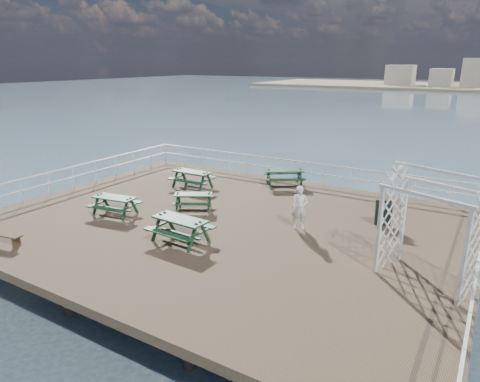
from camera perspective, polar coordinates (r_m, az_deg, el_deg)
name	(u,v)px	position (r m, az deg, el deg)	size (l,w,h in m)	color
ground	(223,224)	(17.00, -2.26, -4.44)	(18.00, 14.00, 0.30)	brown
railing	(254,184)	(18.78, 1.84, 0.97)	(17.77, 13.76, 1.10)	silver
picnic_table_a	(193,198)	(18.18, -6.23, -0.93)	(2.01, 1.90, 0.77)	#13351A
picnic_table_b	(192,176)	(21.29, -6.39, 2.05)	(1.95, 1.57, 0.94)	#13351A
picnic_table_c	(284,174)	(21.62, 5.93, 2.26)	(2.42, 2.33, 0.92)	#13351A
picnic_table_d	(115,202)	(18.18, -16.38, -1.37)	(1.94, 1.65, 0.85)	#13351A
picnic_table_e	(180,225)	(14.98, -7.99, -4.47)	(2.07, 1.70, 0.96)	#13351A
flat_bench_near	(4,236)	(16.76, -28.92, -5.32)	(1.43, 0.56, 0.40)	#4F3F28
trellis_arbor	(431,233)	(13.09, 24.11, -5.14)	(2.95, 2.18, 3.28)	silver
sandwich_board	(383,214)	(17.18, 18.55, -2.91)	(0.69, 0.60, 0.96)	black
person	(300,208)	(16.03, 7.96, -2.24)	(0.60, 0.39, 1.64)	white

